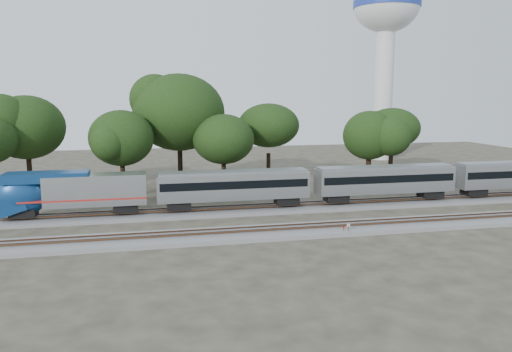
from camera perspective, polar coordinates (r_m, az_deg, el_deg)
The scene contains 14 objects.
ground at distance 52.56m, azimuth 1.33°, elevation -5.49°, with size 160.00×160.00×0.00m, color #383328.
track_far at distance 58.18m, azimuth -0.07°, elevation -3.84°, with size 160.00×5.00×0.73m.
track_near at distance 48.76m, azimuth 2.45°, elevation -6.41°, with size 160.00×5.00×0.73m.
switch_stand_red at distance 49.23m, azimuth 9.98°, elevation -5.97°, with size 0.27×0.11×0.87m.
switch_stand_white at distance 49.01m, azimuth 10.51°, elevation -5.84°, with size 0.37×0.10×1.15m.
switch_lever at distance 49.83m, azimuth 10.82°, elevation -6.30°, with size 0.50×0.30×0.30m, color #512D19.
water_tower at distance 109.09m, azimuth 14.64°, elevation 16.40°, with size 13.45×13.45×37.23m.
tree_1 at distance 72.78m, azimuth -24.76°, elevation 5.06°, with size 9.31×9.31×13.13m.
tree_2 at distance 66.82m, azimuth -15.14°, elevation 4.18°, with size 8.01×8.01×11.29m.
tree_3 at distance 72.63m, azimuth -8.80°, elevation 7.19°, with size 11.12×11.12×15.67m.
tree_4 at distance 68.02m, azimuth -3.74°, elevation 4.21°, with size 7.58×7.58×10.69m.
tree_5 at distance 73.91m, azimuth 1.45°, elevation 5.78°, with size 9.10×9.10×12.83m.
tree_6 at distance 76.05m, azimuth 12.84°, elevation 4.54°, with size 7.61×7.61×10.73m.
tree_7 at distance 86.82m, azimuth 15.28°, elevation 5.27°, with size 8.04×8.04×11.34m.
Camera 1 is at (-12.07, -49.39, 13.29)m, focal length 35.00 mm.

